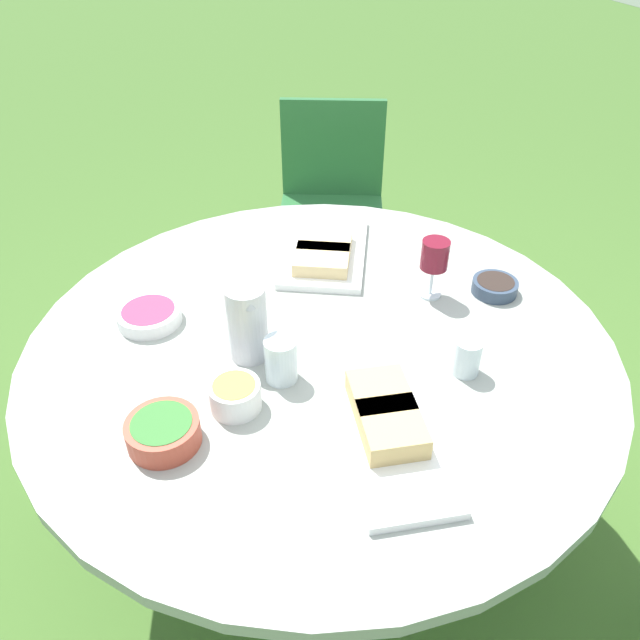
% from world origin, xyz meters
% --- Properties ---
extents(ground_plane, '(40.00, 40.00, 0.00)m').
position_xyz_m(ground_plane, '(0.00, 0.00, 0.00)').
color(ground_plane, '#446B2B').
extents(dining_table, '(1.45, 1.45, 0.75)m').
position_xyz_m(dining_table, '(0.00, 0.00, 0.66)').
color(dining_table, '#4C4C51').
rests_on(dining_table, ground_plane).
extents(chair_near_right, '(0.56, 0.57, 0.89)m').
position_xyz_m(chair_near_right, '(-1.16, 0.51, 0.52)').
color(chair_near_right, '#2D6B38').
rests_on(chair_near_right, ground_plane).
extents(water_pitcher, '(0.10, 0.09, 0.19)m').
position_xyz_m(water_pitcher, '(-0.01, -0.18, 0.84)').
color(water_pitcher, silver).
rests_on(water_pitcher, dining_table).
extents(wine_glass, '(0.07, 0.07, 0.17)m').
position_xyz_m(wine_glass, '(-0.07, 0.35, 0.87)').
color(wine_glass, silver).
rests_on(wine_glass, dining_table).
extents(platter_bread_main, '(0.43, 0.26, 0.07)m').
position_xyz_m(platter_bread_main, '(0.34, 0.01, 0.78)').
color(platter_bread_main, white).
rests_on(platter_bread_main, dining_table).
extents(platter_charcuterie, '(0.46, 0.39, 0.06)m').
position_xyz_m(platter_charcuterie, '(-0.35, 0.15, 0.77)').
color(platter_charcuterie, white).
rests_on(platter_charcuterie, dining_table).
extents(bowl_fries, '(0.11, 0.11, 0.07)m').
position_xyz_m(bowl_fries, '(0.15, -0.25, 0.78)').
color(bowl_fries, white).
rests_on(bowl_fries, dining_table).
extents(bowl_salad, '(0.15, 0.15, 0.06)m').
position_xyz_m(bowl_salad, '(0.19, -0.42, 0.78)').
color(bowl_salad, '#B74733').
rests_on(bowl_salad, dining_table).
extents(bowl_olives, '(0.12, 0.12, 0.04)m').
position_xyz_m(bowl_olives, '(-0.01, 0.52, 0.77)').
color(bowl_olives, '#334256').
rests_on(bowl_olives, dining_table).
extents(bowl_dip_red, '(0.16, 0.16, 0.04)m').
position_xyz_m(bowl_dip_red, '(-0.23, -0.38, 0.77)').
color(bowl_dip_red, white).
rests_on(bowl_dip_red, dining_table).
extents(cup_water_near, '(0.07, 0.07, 0.11)m').
position_xyz_m(cup_water_near, '(0.10, -0.13, 0.80)').
color(cup_water_near, silver).
rests_on(cup_water_near, dining_table).
extents(cup_water_far, '(0.06, 0.06, 0.09)m').
position_xyz_m(cup_water_far, '(0.23, 0.27, 0.79)').
color(cup_water_far, silver).
rests_on(cup_water_far, dining_table).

